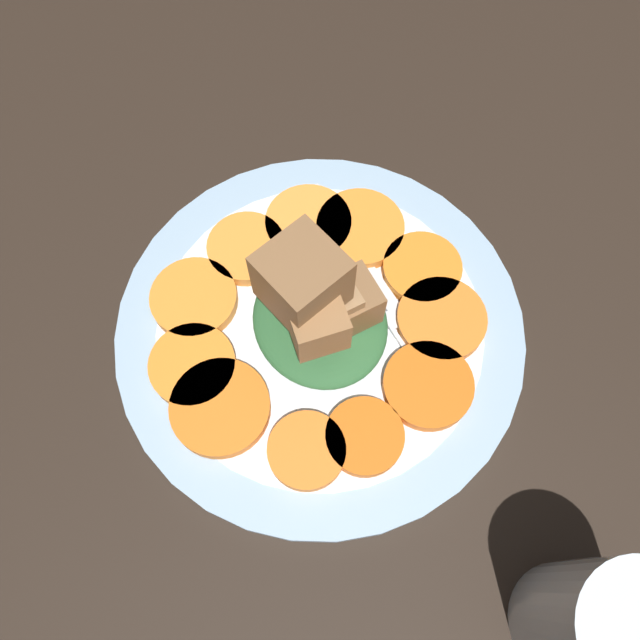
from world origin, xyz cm
name	(u,v)px	position (x,y,z in cm)	size (l,w,h in cm)	color
table_slab	(320,336)	(0.00, 0.00, 1.00)	(120.00, 120.00, 2.00)	black
plate	(320,328)	(0.00, 0.00, 2.52)	(30.48, 30.48, 1.05)	#99B7D1
carrot_slice_0	(428,386)	(-7.72, -4.64, 3.64)	(6.39, 6.39, 1.08)	orange
carrot_slice_1	(441,320)	(-3.80, -8.09, 3.64)	(6.60, 6.60, 1.08)	orange
carrot_slice_2	(422,269)	(0.50, -8.95, 3.64)	(6.01, 6.01, 1.08)	orange
carrot_slice_3	(360,229)	(5.75, -6.39, 3.64)	(6.92, 6.92, 1.08)	orange
carrot_slice_4	(308,224)	(7.97, -2.96, 3.64)	(6.79, 6.79, 1.08)	orange
carrot_slice_5	(247,248)	(8.13, 2.31, 3.64)	(6.06, 6.06, 1.08)	orange
carrot_slice_6	(194,299)	(5.95, 7.56, 3.64)	(6.48, 6.48, 1.08)	orange
carrot_slice_7	(193,366)	(1.08, 9.63, 3.64)	(6.19, 6.19, 1.08)	orange
carrot_slice_8	(220,408)	(-2.65, 9.07, 3.64)	(6.99, 6.99, 1.08)	orange
carrot_slice_9	(307,451)	(-8.02, 5.02, 3.64)	(5.34, 5.34, 1.08)	orange
carrot_slice_10	(365,437)	(-8.92, 1.06, 3.64)	(5.41, 5.41, 1.08)	#D76215
center_pile	(318,305)	(-0.09, 0.22, 7.05)	(10.75, 9.67, 10.94)	#2D6033
fork	(376,282)	(1.22, -5.37, 3.30)	(18.96, 2.73, 0.40)	silver
water_glass	(602,628)	(-24.81, -4.97, 7.67)	(7.23, 7.23, 11.35)	silver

